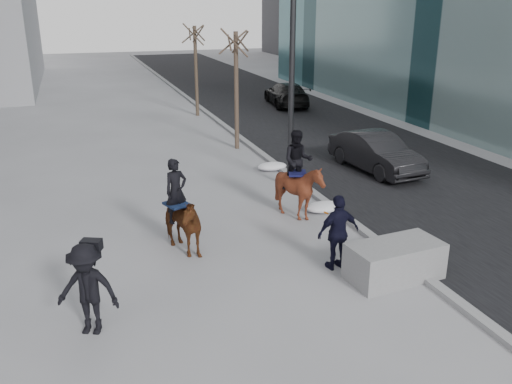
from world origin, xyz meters
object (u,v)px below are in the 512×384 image
object	(u,v)px
planter	(394,261)
car_near	(376,152)
mounted_right	(299,184)
mounted_left	(178,219)

from	to	relation	value
planter	car_near	world-z (taller)	car_near
planter	mounted_right	world-z (taller)	mounted_right
planter	car_near	xyz separation A→B (m)	(3.79, 7.24, 0.27)
car_near	mounted_left	xyz separation A→B (m)	(-7.97, -4.40, 0.17)
car_near	mounted_right	bearing A→B (deg)	-149.17
mounted_left	mounted_right	size ratio (longest dim) A/B	0.93
car_near	mounted_left	size ratio (longest dim) A/B	1.80
planter	mounted_right	xyz separation A→B (m)	(-0.60, 3.95, 0.59)
mounted_right	planter	bearing A→B (deg)	-81.34
mounted_left	planter	bearing A→B (deg)	-34.27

